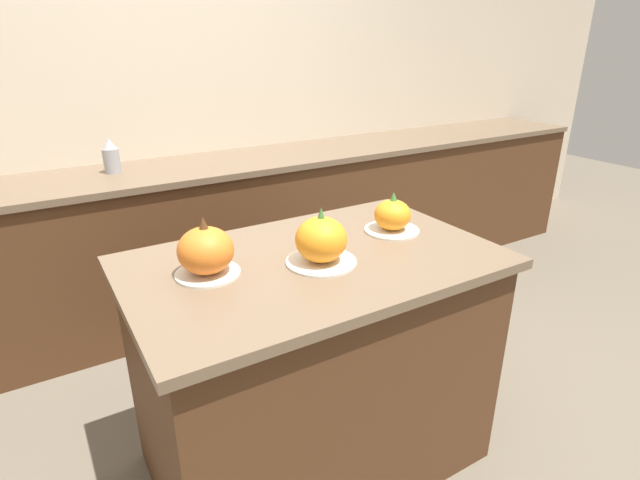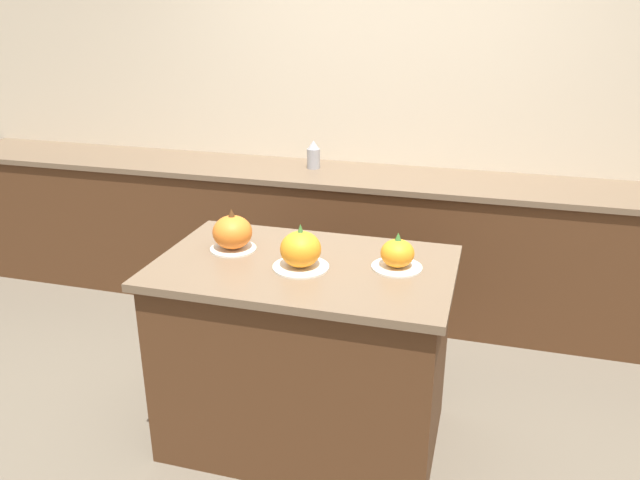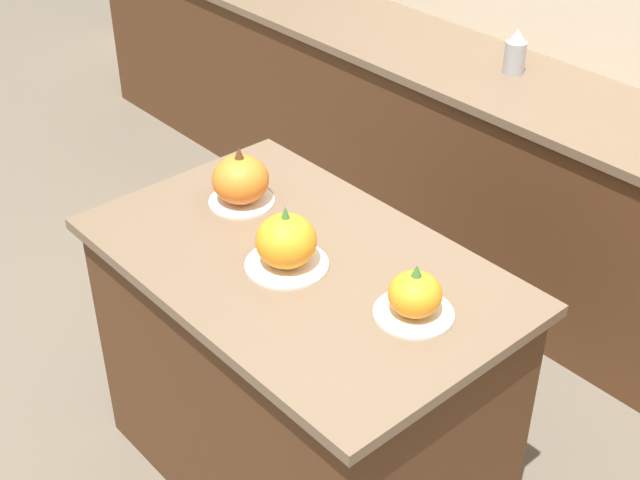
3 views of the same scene
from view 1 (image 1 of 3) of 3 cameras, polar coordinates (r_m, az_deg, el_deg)
ground_plane at (r=2.22m, az=-0.56°, el=-23.38°), size 12.00×12.00×0.00m
wall_back at (r=3.17m, az=-17.27°, el=15.21°), size 8.00×0.06×2.50m
kitchen_island at (r=1.93m, az=-0.61°, el=-14.08°), size 1.26×0.79×0.89m
back_counter at (r=3.05m, az=-13.99°, el=-0.14°), size 6.00×0.60×0.92m
pumpkin_cake_left at (r=1.60m, az=-12.92°, el=-1.33°), size 0.21×0.21×0.19m
pumpkin_cake_center at (r=1.64m, az=0.21°, el=-0.14°), size 0.24×0.24×0.19m
pumpkin_cake_right at (r=1.94m, az=8.28°, el=2.66°), size 0.21×0.21×0.16m
bottle_tall at (r=2.87m, az=-22.78°, el=8.80°), size 0.08×0.08×0.18m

